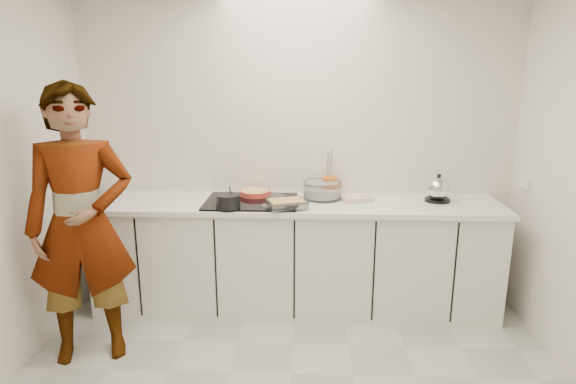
{
  "coord_description": "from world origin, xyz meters",
  "views": [
    {
      "loc": [
        0.09,
        -2.39,
        1.92
      ],
      "look_at": [
        -0.05,
        1.05,
        1.05
      ],
      "focal_mm": 30.0,
      "sensor_mm": 36.0,
      "label": 1
    }
  ],
  "objects_px": {
    "hob": "(251,201)",
    "mixing_bowl": "(322,190)",
    "tart_dish": "(255,192)",
    "utensil_crock": "(330,186)",
    "baking_dish": "(287,203)",
    "saucepan": "(228,201)",
    "cook": "(81,226)",
    "kettle": "(438,190)"
  },
  "relations": [
    {
      "from": "hob",
      "to": "mixing_bowl",
      "type": "distance_m",
      "value": 0.59
    },
    {
      "from": "tart_dish",
      "to": "hob",
      "type": "bearing_deg",
      "value": -94.5
    },
    {
      "from": "mixing_bowl",
      "to": "utensil_crock",
      "type": "height_order",
      "value": "utensil_crock"
    },
    {
      "from": "baking_dish",
      "to": "mixing_bowl",
      "type": "height_order",
      "value": "mixing_bowl"
    },
    {
      "from": "tart_dish",
      "to": "saucepan",
      "type": "relative_size",
      "value": 1.4
    },
    {
      "from": "mixing_bowl",
      "to": "cook",
      "type": "height_order",
      "value": "cook"
    },
    {
      "from": "hob",
      "to": "saucepan",
      "type": "bearing_deg",
      "value": -125.39
    },
    {
      "from": "saucepan",
      "to": "kettle",
      "type": "height_order",
      "value": "kettle"
    },
    {
      "from": "utensil_crock",
      "to": "kettle",
      "type": "bearing_deg",
      "value": -9.34
    },
    {
      "from": "hob",
      "to": "mixing_bowl",
      "type": "height_order",
      "value": "mixing_bowl"
    },
    {
      "from": "mixing_bowl",
      "to": "cook",
      "type": "bearing_deg",
      "value": -151.83
    },
    {
      "from": "kettle",
      "to": "tart_dish",
      "type": "bearing_deg",
      "value": 176.89
    },
    {
      "from": "mixing_bowl",
      "to": "kettle",
      "type": "xyz_separation_m",
      "value": [
        0.91,
        -0.05,
        0.03
      ]
    },
    {
      "from": "saucepan",
      "to": "kettle",
      "type": "distance_m",
      "value": 1.66
    },
    {
      "from": "hob",
      "to": "kettle",
      "type": "xyz_separation_m",
      "value": [
        1.48,
        0.09,
        0.09
      ]
    },
    {
      "from": "baking_dish",
      "to": "mixing_bowl",
      "type": "relative_size",
      "value": 0.91
    },
    {
      "from": "saucepan",
      "to": "cook",
      "type": "distance_m",
      "value": 1.02
    },
    {
      "from": "tart_dish",
      "to": "mixing_bowl",
      "type": "bearing_deg",
      "value": -3.01
    },
    {
      "from": "saucepan",
      "to": "cook",
      "type": "xyz_separation_m",
      "value": [
        -0.89,
        -0.51,
        -0.04
      ]
    },
    {
      "from": "tart_dish",
      "to": "utensil_crock",
      "type": "xyz_separation_m",
      "value": [
        0.61,
        0.06,
        0.04
      ]
    },
    {
      "from": "hob",
      "to": "baking_dish",
      "type": "bearing_deg",
      "value": -30.69
    },
    {
      "from": "utensil_crock",
      "to": "cook",
      "type": "height_order",
      "value": "cook"
    },
    {
      "from": "mixing_bowl",
      "to": "utensil_crock",
      "type": "bearing_deg",
      "value": 54.81
    },
    {
      "from": "kettle",
      "to": "utensil_crock",
      "type": "xyz_separation_m",
      "value": [
        -0.85,
        0.14,
        -0.02
      ]
    },
    {
      "from": "tart_dish",
      "to": "baking_dish",
      "type": "height_order",
      "value": "baking_dish"
    },
    {
      "from": "hob",
      "to": "cook",
      "type": "bearing_deg",
      "value": -145.36
    },
    {
      "from": "saucepan",
      "to": "mixing_bowl",
      "type": "xyz_separation_m",
      "value": [
        0.71,
        0.35,
        0.0
      ]
    },
    {
      "from": "mixing_bowl",
      "to": "kettle",
      "type": "relative_size",
      "value": 1.45
    },
    {
      "from": "kettle",
      "to": "cook",
      "type": "bearing_deg",
      "value": -162.22
    },
    {
      "from": "mixing_bowl",
      "to": "tart_dish",
      "type": "bearing_deg",
      "value": 176.99
    },
    {
      "from": "hob",
      "to": "baking_dish",
      "type": "xyz_separation_m",
      "value": [
        0.29,
        -0.17,
        0.04
      ]
    },
    {
      "from": "mixing_bowl",
      "to": "cook",
      "type": "relative_size",
      "value": 0.2
    },
    {
      "from": "utensil_crock",
      "to": "mixing_bowl",
      "type": "bearing_deg",
      "value": -125.19
    },
    {
      "from": "tart_dish",
      "to": "kettle",
      "type": "distance_m",
      "value": 1.47
    },
    {
      "from": "saucepan",
      "to": "mixing_bowl",
      "type": "height_order",
      "value": "saucepan"
    },
    {
      "from": "saucepan",
      "to": "mixing_bowl",
      "type": "bearing_deg",
      "value": 26.18
    },
    {
      "from": "baking_dish",
      "to": "kettle",
      "type": "xyz_separation_m",
      "value": [
        1.19,
        0.26,
        0.05
      ]
    },
    {
      "from": "kettle",
      "to": "hob",
      "type": "bearing_deg",
      "value": -176.49
    },
    {
      "from": "tart_dish",
      "to": "cook",
      "type": "height_order",
      "value": "cook"
    },
    {
      "from": "saucepan",
      "to": "utensil_crock",
      "type": "distance_m",
      "value": 0.89
    },
    {
      "from": "hob",
      "to": "tart_dish",
      "type": "xyz_separation_m",
      "value": [
        0.01,
        0.17,
        0.03
      ]
    },
    {
      "from": "baking_dish",
      "to": "kettle",
      "type": "height_order",
      "value": "kettle"
    }
  ]
}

